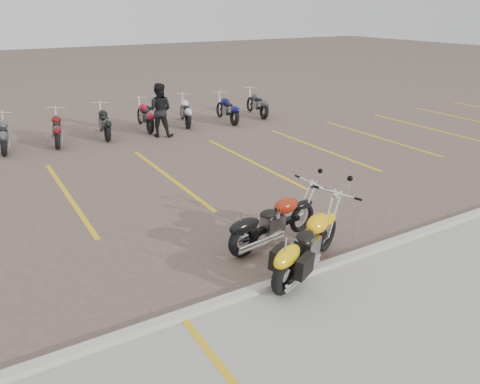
# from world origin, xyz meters

# --- Properties ---
(ground) EXTENTS (100.00, 100.00, 0.00)m
(ground) POSITION_xyz_m (0.00, 0.00, 0.00)
(ground) COLOR brown
(ground) RESTS_ON ground
(concrete_apron) EXTENTS (60.00, 5.00, 0.01)m
(concrete_apron) POSITION_xyz_m (0.00, -4.50, 0.01)
(concrete_apron) COLOR #9E9B93
(concrete_apron) RESTS_ON ground
(curb) EXTENTS (60.00, 0.18, 0.12)m
(curb) POSITION_xyz_m (0.00, -2.00, 0.06)
(curb) COLOR #ADAAA3
(curb) RESTS_ON ground
(parking_stripes) EXTENTS (38.00, 5.50, 0.01)m
(parking_stripes) POSITION_xyz_m (0.00, 4.00, 0.00)
(parking_stripes) COLOR gold
(parking_stripes) RESTS_ON ground
(yellow_cruiser) EXTENTS (2.23, 1.19, 0.99)m
(yellow_cruiser) POSITION_xyz_m (0.12, -1.88, 0.49)
(yellow_cruiser) COLOR black
(yellow_cruiser) RESTS_ON ground
(flame_cruiser) EXTENTS (2.23, 0.49, 0.92)m
(flame_cruiser) POSITION_xyz_m (0.20, -0.72, 0.46)
(flame_cruiser) COLOR black
(flame_cruiser) RESTS_ON ground
(person_b) EXTENTS (1.17, 1.12, 1.91)m
(person_b) POSITION_xyz_m (1.48, 8.19, 0.95)
(person_b) COLOR black
(person_b) RESTS_ON ground
(bg_bike_row) EXTENTS (17.49, 2.08, 1.10)m
(bg_bike_row) POSITION_xyz_m (-1.95, 9.22, 0.55)
(bg_bike_row) COLOR black
(bg_bike_row) RESTS_ON ground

